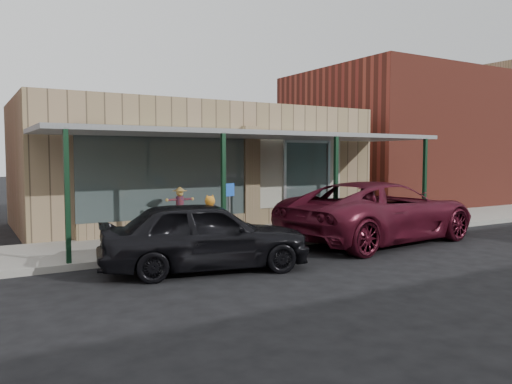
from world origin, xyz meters
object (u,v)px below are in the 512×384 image
barrel_scarecrow (180,220)px  barrel_pumpkin (314,221)px  handicap_sign (229,205)px  parked_sedan (205,235)px  car_maroon (380,212)px

barrel_scarecrow → barrel_pumpkin: size_ratio=1.85×
barrel_scarecrow → handicap_sign: (0.60, -1.88, 0.54)m
handicap_sign → parked_sedan: handicap_sign is taller
barrel_scarecrow → handicap_sign: 2.04m
barrel_pumpkin → car_maroon: car_maroon is taller
parked_sedan → handicap_sign: bearing=-28.1°
barrel_scarecrow → car_maroon: (4.90, -2.87, 0.23)m
barrel_scarecrow → parked_sedan: barrel_scarecrow is taller
handicap_sign → parked_sedan: size_ratio=0.34×
handicap_sign → car_maroon: (4.30, -0.99, -0.31)m
parked_sedan → barrel_pumpkin: bearing=-47.8°
barrel_pumpkin → car_maroon: size_ratio=0.12×
barrel_pumpkin → car_maroon: (0.70, -2.16, 0.47)m
car_maroon → barrel_scarecrow: bearing=53.0°
barrel_pumpkin → handicap_sign: (-3.60, -1.17, 0.77)m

